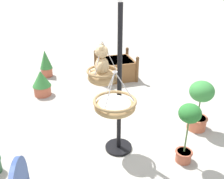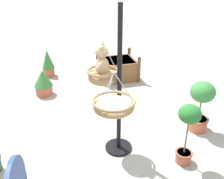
# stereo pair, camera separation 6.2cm
# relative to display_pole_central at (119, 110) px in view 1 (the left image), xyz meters

# --- Properties ---
(ground_plane) EXTENTS (40.00, 40.00, 0.00)m
(ground_plane) POSITION_rel_display_pole_central_xyz_m (0.23, 0.02, -0.74)
(ground_plane) COLOR #ADAAA3
(display_pole_central) EXTENTS (0.44, 0.44, 2.40)m
(display_pole_central) POSITION_rel_display_pole_central_xyz_m (0.00, 0.00, 0.00)
(display_pole_central) COLOR black
(display_pole_central) RESTS_ON ground
(hanging_basket_with_teddy) EXTENTS (0.48, 0.48, 0.67)m
(hanging_basket_with_teddy) POSITION_rel_display_pole_central_xyz_m (0.15, 0.25, 0.51)
(hanging_basket_with_teddy) COLOR #A37F51
(teddy_bear) EXTENTS (0.34, 0.31, 0.49)m
(teddy_bear) POSITION_rel_display_pole_central_xyz_m (0.15, 0.27, 0.73)
(teddy_bear) COLOR tan
(hanging_basket_left_high) EXTENTS (0.53, 0.53, 0.54)m
(hanging_basket_left_high) POSITION_rel_display_pole_central_xyz_m (-0.75, 0.07, 0.52)
(hanging_basket_left_high) COLOR tan
(wooden_planter_box) EXTENTS (1.08, 1.16, 0.68)m
(wooden_planter_box) POSITION_rel_display_pole_central_xyz_m (2.89, 0.04, -0.47)
(wooden_planter_box) COLOR brown
(wooden_planter_box) RESTS_ON ground
(potted_plant_flowering_red) EXTENTS (0.42, 0.42, 0.60)m
(potted_plant_flowering_red) POSITION_rel_display_pole_central_xyz_m (1.90, 1.72, -0.44)
(potted_plant_flowering_red) COLOR #AD563D
(potted_plant_flowering_red) RESTS_ON ground
(potted_plant_tall_leafy) EXTENTS (0.33, 0.33, 1.01)m
(potted_plant_tall_leafy) POSITION_rel_display_pole_central_xyz_m (-0.30, -1.00, -0.11)
(potted_plant_tall_leafy) COLOR #AD563D
(potted_plant_tall_leafy) RESTS_ON ground
(potted_plant_small_succulent) EXTENTS (0.43, 0.43, 0.96)m
(potted_plant_small_succulent) POSITION_rel_display_pole_central_xyz_m (0.59, -1.45, -0.18)
(potted_plant_small_succulent) COLOR #BC6042
(potted_plant_small_succulent) RESTS_ON ground
(potted_plant_conical_shrub) EXTENTS (0.33, 0.33, 0.72)m
(potted_plant_conical_shrub) POSITION_rel_display_pole_central_xyz_m (2.99, 1.87, -0.38)
(potted_plant_conical_shrub) COLOR #AD563D
(potted_plant_conical_shrub) RESTS_ON ground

